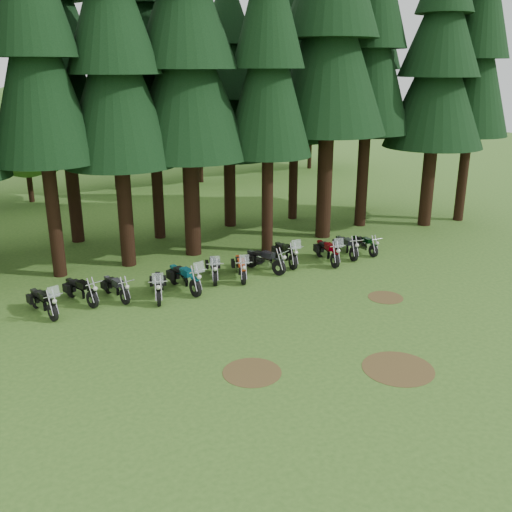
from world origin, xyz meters
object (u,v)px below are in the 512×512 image
(motorcycle_5, at_px, (214,269))
(motorcycle_10, at_px, (346,247))
(motorcycle_0, at_px, (44,303))
(motorcycle_3, at_px, (158,287))
(motorcycle_7, at_px, (265,261))
(motorcycle_8, at_px, (286,254))
(motorcycle_2, at_px, (116,288))
(motorcycle_4, at_px, (185,279))
(motorcycle_1, at_px, (81,291))
(motorcycle_9, at_px, (327,252))
(motorcycle_11, at_px, (364,245))
(motorcycle_6, at_px, (241,268))

(motorcycle_5, height_order, motorcycle_10, motorcycle_5)
(motorcycle_0, xyz_separation_m, motorcycle_3, (4.25, -0.58, 0.01))
(motorcycle_3, bearing_deg, motorcycle_7, 25.88)
(motorcycle_5, bearing_deg, motorcycle_10, 19.22)
(motorcycle_8, relative_size, motorcycle_10, 1.06)
(motorcycle_2, distance_m, motorcycle_5, 4.30)
(motorcycle_4, bearing_deg, motorcycle_0, 168.62)
(motorcycle_3, bearing_deg, motorcycle_4, 29.67)
(motorcycle_0, relative_size, motorcycle_10, 1.01)
(motorcycle_0, relative_size, motorcycle_4, 0.90)
(motorcycle_1, height_order, motorcycle_5, motorcycle_5)
(motorcycle_3, bearing_deg, motorcycle_9, 20.64)
(motorcycle_5, height_order, motorcycle_9, motorcycle_9)
(motorcycle_3, bearing_deg, motorcycle_11, 21.62)
(motorcycle_4, xyz_separation_m, motorcycle_6, (2.68, 0.14, -0.05))
(motorcycle_1, distance_m, motorcycle_11, 13.65)
(motorcycle_1, height_order, motorcycle_8, motorcycle_8)
(motorcycle_2, xyz_separation_m, motorcycle_7, (6.74, -0.14, 0.05))
(motorcycle_0, height_order, motorcycle_11, motorcycle_0)
(motorcycle_2, bearing_deg, motorcycle_9, -13.14)
(motorcycle_1, relative_size, motorcycle_3, 0.97)
(motorcycle_5, relative_size, motorcycle_10, 0.97)
(motorcycle_4, bearing_deg, motorcycle_10, -5.52)
(motorcycle_1, relative_size, motorcycle_11, 1.10)
(motorcycle_3, height_order, motorcycle_9, motorcycle_9)
(motorcycle_2, height_order, motorcycle_5, motorcycle_5)
(motorcycle_10, bearing_deg, motorcycle_3, -166.04)
(motorcycle_0, bearing_deg, motorcycle_9, -14.63)
(motorcycle_0, height_order, motorcycle_4, motorcycle_4)
(motorcycle_2, xyz_separation_m, motorcycle_10, (11.26, -0.21, 0.04))
(motorcycle_4, height_order, motorcycle_11, motorcycle_4)
(motorcycle_5, relative_size, motorcycle_8, 0.91)
(motorcycle_6, relative_size, motorcycle_10, 0.98)
(motorcycle_1, xyz_separation_m, motorcycle_10, (12.55, -0.51, 0.00))
(motorcycle_2, relative_size, motorcycle_6, 0.94)
(motorcycle_2, height_order, motorcycle_3, motorcycle_3)
(motorcycle_0, bearing_deg, motorcycle_1, 5.05)
(motorcycle_8, bearing_deg, motorcycle_0, -170.32)
(motorcycle_7, bearing_deg, motorcycle_8, -5.25)
(motorcycle_6, xyz_separation_m, motorcycle_9, (4.54, -0.13, 0.03))
(motorcycle_8, bearing_deg, motorcycle_1, -172.93)
(motorcycle_7, height_order, motorcycle_10, motorcycle_7)
(motorcycle_6, bearing_deg, motorcycle_10, 21.62)
(motorcycle_2, distance_m, motorcycle_10, 11.26)
(motorcycle_1, bearing_deg, motorcycle_6, -23.76)
(motorcycle_0, height_order, motorcycle_1, motorcycle_0)
(motorcycle_4, bearing_deg, motorcycle_1, 160.50)
(motorcycle_7, distance_m, motorcycle_11, 5.61)
(motorcycle_11, bearing_deg, motorcycle_2, 179.47)
(motorcycle_2, bearing_deg, motorcycle_4, -21.30)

